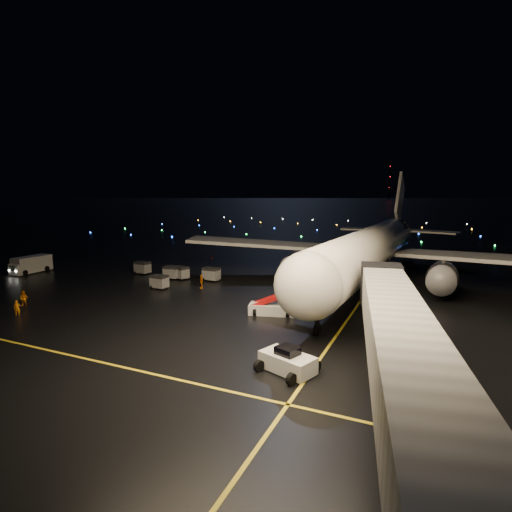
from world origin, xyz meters
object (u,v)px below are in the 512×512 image
at_px(airliner, 376,224).
at_px(crew_a, 17,308).
at_px(pushback_tug, 288,359).
at_px(belt_loader, 272,298).
at_px(crew_b, 24,298).
at_px(baggage_cart_2, 181,273).
at_px(baggage_cart_4, 143,268).
at_px(baggage_cart_1, 159,282).
at_px(crew_c, 201,281).
at_px(service_truck, 32,264).
at_px(baggage_cart_3, 172,273).
at_px(baggage_cart_0, 211,274).

xyz_separation_m(airliner, crew_a, (-30.85, -31.91, -7.35)).
bearing_deg(pushback_tug, belt_loader, 136.51).
distance_m(crew_a, crew_b, 3.64).
xyz_separation_m(baggage_cart_2, baggage_cart_4, (-7.66, 0.76, 0.03)).
relative_size(crew_b, baggage_cart_4, 0.80).
bearing_deg(baggage_cart_2, crew_a, -85.08).
bearing_deg(belt_loader, baggage_cart_1, 152.19).
distance_m(crew_b, crew_c, 20.38).
relative_size(crew_c, baggage_cart_4, 0.82).
distance_m(service_truck, crew_b, 21.38).
bearing_deg(service_truck, crew_b, -38.98).
distance_m(pushback_tug, baggage_cart_3, 33.98).
distance_m(crew_b, baggage_cart_1, 15.44).
xyz_separation_m(baggage_cart_2, baggage_cart_3, (-1.31, -0.42, 0.02)).
relative_size(belt_loader, crew_c, 3.81).
xyz_separation_m(belt_loader, crew_b, (-26.15, -8.57, -0.79)).
bearing_deg(crew_b, crew_c, 19.67).
xyz_separation_m(crew_a, crew_c, (10.83, 17.96, 0.11)).
bearing_deg(baggage_cart_3, belt_loader, -31.70).
height_order(belt_loader, service_truck, belt_loader).
relative_size(crew_a, baggage_cart_4, 0.72).
relative_size(crew_a, crew_b, 0.90).
bearing_deg(airliner, crew_a, -131.00).
bearing_deg(baggage_cart_0, baggage_cart_1, -116.93).
relative_size(pushback_tug, baggage_cart_0, 1.72).
xyz_separation_m(pushback_tug, baggage_cart_1, (-23.68, 16.43, -0.03)).
xyz_separation_m(crew_c, baggage_cart_4, (-13.40, 4.39, 0.03)).
height_order(belt_loader, baggage_cart_0, belt_loader).
bearing_deg(pushback_tug, crew_a, -161.67).
height_order(airliner, crew_a, airliner).
xyz_separation_m(airliner, crew_b, (-33.40, -29.31, -7.26)).
relative_size(service_truck, baggage_cart_4, 3.21).
relative_size(crew_a, baggage_cart_3, 0.73).
bearing_deg(baggage_cart_4, baggage_cart_1, -34.67).
xyz_separation_m(crew_c, baggage_cart_3, (-7.04, 3.22, 0.03)).
relative_size(airliner, belt_loader, 8.26).
distance_m(crew_b, baggage_cart_3, 19.63).
xyz_separation_m(baggage_cart_0, baggage_cart_2, (-4.64, -0.78, -0.03)).
bearing_deg(baggage_cart_1, crew_a, -108.34).
relative_size(crew_b, baggage_cart_2, 0.83).
relative_size(crew_a, baggage_cart_0, 0.72).
bearing_deg(service_truck, pushback_tug, -19.16).
bearing_deg(crew_a, airliner, -2.36).
distance_m(belt_loader, baggage_cart_0, 17.85).
distance_m(crew_a, baggage_cart_1, 16.59).
bearing_deg(baggage_cart_4, service_truck, -154.97).
relative_size(crew_b, baggage_cart_1, 0.85).
relative_size(crew_b, crew_c, 0.98).
bearing_deg(crew_c, baggage_cart_0, 153.87).
relative_size(baggage_cart_0, baggage_cart_3, 1.01).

